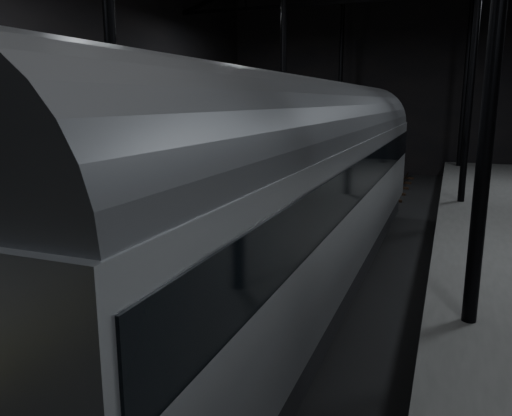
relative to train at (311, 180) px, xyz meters
The scene contains 6 objects.
ground 3.24m from the train, 89.99° to the left, with size 44.00×44.00×0.00m, color black.
platform_left 8.00m from the train, behind, with size 9.00×43.80×1.00m, color #575754.
tactile_strip 4.00m from the train, 159.44° to the left, with size 0.50×43.80×0.01m, color olive.
track 3.18m from the train, 89.99° to the left, with size 2.40×43.00×0.24m.
train is the anchor object (origin of this frame).
woman 4.99m from the train, behind, with size 0.63×0.41×1.73m, color #93725A.
Camera 1 is at (3.24, -13.39, 4.97)m, focal length 35.00 mm.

